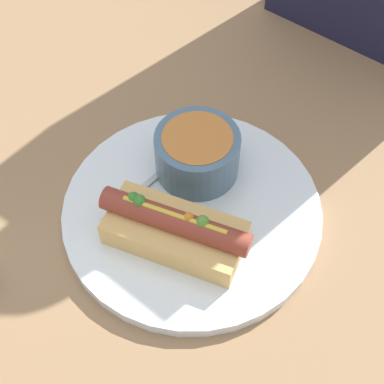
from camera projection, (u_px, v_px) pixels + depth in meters
ground_plane at (192, 214)px, 0.61m from camera, size 4.00×4.00×0.00m
dinner_plate at (192, 211)px, 0.61m from camera, size 0.29×0.29×0.02m
hot_dog at (175, 229)px, 0.56m from camera, size 0.16×0.11×0.06m
soup_bowl at (197, 152)px, 0.61m from camera, size 0.10×0.10×0.06m
spoon at (170, 164)px, 0.63m from camera, size 0.02×0.15×0.01m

